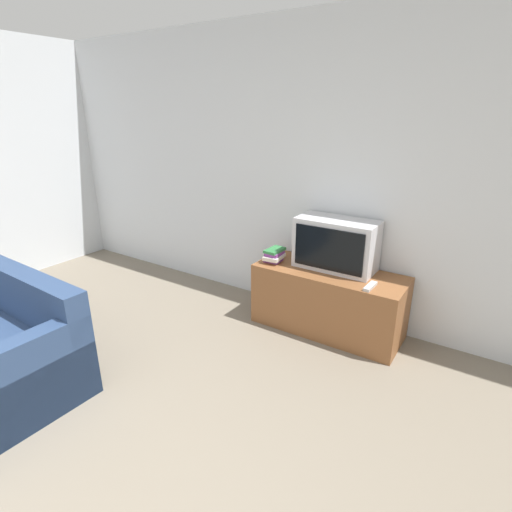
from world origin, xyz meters
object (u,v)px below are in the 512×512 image
object	(u,v)px
television	(336,244)
remote_on_stand	(370,286)
tv_stand	(328,300)
book_stack	(274,255)

from	to	relation	value
television	remote_on_stand	size ratio (longest dim) A/B	3.62
tv_stand	television	distance (m)	0.50
television	remote_on_stand	bearing A→B (deg)	-30.43
book_stack	remote_on_stand	world-z (taller)	book_stack
tv_stand	remote_on_stand	bearing A→B (deg)	-20.13
tv_stand	remote_on_stand	world-z (taller)	remote_on_stand
television	book_stack	xyz separation A→B (m)	(-0.51, -0.15, -0.16)
tv_stand	book_stack	world-z (taller)	book_stack
television	remote_on_stand	xyz separation A→B (m)	(0.39, -0.23, -0.20)
tv_stand	book_stack	distance (m)	0.62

